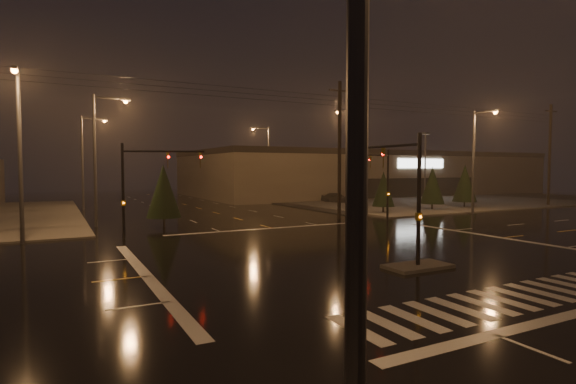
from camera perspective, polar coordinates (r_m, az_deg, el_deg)
name	(u,v)px	position (r m, az deg, el deg)	size (l,w,h in m)	color
ground	(363,253)	(24.09, 9.50, -7.64)	(140.00, 140.00, 0.00)	black
sidewalk_ne	(404,199)	(66.11, 14.52, -0.89)	(36.00, 36.00, 0.12)	#4C4944
median_island	(418,266)	(21.09, 16.16, -9.04)	(3.00, 1.60, 0.15)	#4C4944
crosswalk	(521,296)	(17.94, 27.52, -11.62)	(15.00, 2.60, 0.01)	beige
stop_bar_far	(272,228)	(33.40, -2.01, -4.61)	(16.00, 0.50, 0.01)	beige
parking_lot	(440,199)	(68.17, 18.77, -0.85)	(50.00, 24.00, 0.08)	black
retail_building	(364,172)	(81.47, 9.60, 2.54)	(60.20, 28.30, 7.20)	brown
signal_mast_median	(404,183)	(21.32, 14.58, 1.08)	(0.25, 4.59, 6.00)	black
signal_mast_ne	(381,176)	(37.53, 11.76, 1.96)	(4.84, 1.86, 6.00)	black
signal_mast_nw	(141,179)	(29.39, -18.21, 1.60)	(4.84, 1.86, 6.00)	black
streetlight_0	(382,40)	(5.16, 11.81, 18.38)	(2.77, 0.32, 10.00)	#38383A
streetlight_1	(99,150)	(37.01, -22.86, 4.89)	(2.77, 0.32, 10.00)	#38383A
streetlight_2	(85,156)	(52.96, -24.33, 4.22)	(2.77, 0.32, 10.00)	#38383A
streetlight_3	(355,154)	(43.21, 8.56, 4.79)	(2.77, 0.32, 10.00)	#38383A
streetlight_4	(267,158)	(60.51, -2.73, 4.30)	(2.77, 0.32, 10.00)	#38383A
streetlight_5	(19,145)	(30.11, -30.96, 5.19)	(0.32, 2.77, 10.00)	#38383A
streetlight_6	(476,154)	(47.16, 22.81, 4.43)	(0.32, 2.77, 10.00)	#38383A
utility_pole_1	(340,149)	(39.76, 6.56, 5.43)	(2.20, 0.32, 12.00)	black
utility_pole_2	(550,154)	(61.81, 30.29, 4.17)	(2.20, 0.32, 12.00)	black
conifer_0	(383,189)	(45.26, 12.03, 0.39)	(2.20, 2.20, 4.14)	black
conifer_1	(432,185)	(50.10, 17.86, 0.85)	(2.53, 2.53, 4.66)	black
conifer_2	(465,183)	(54.43, 21.53, 1.05)	(2.67, 2.67, 4.87)	black
conifer_3	(164,191)	(35.40, -15.52, 0.12)	(2.59, 2.59, 4.74)	black
car_parked	(336,198)	(58.13, 6.14, -0.71)	(1.62, 4.03, 1.37)	black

